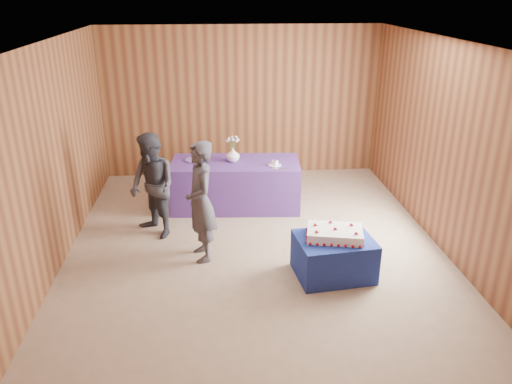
{
  "coord_description": "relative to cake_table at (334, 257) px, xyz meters",
  "views": [
    {
      "loc": [
        -0.51,
        -5.97,
        3.29
      ],
      "look_at": [
        0.02,
        0.1,
        0.78
      ],
      "focal_mm": 35.0,
      "sensor_mm": 36.0,
      "label": 1
    }
  ],
  "objects": [
    {
      "name": "sheet_cake",
      "position": [
        -0.0,
        0.01,
        0.31
      ],
      "size": [
        0.76,
        0.6,
        0.16
      ],
      "rotation": [
        0.0,
        0.0,
        -0.21
      ],
      "color": "white",
      "rests_on": "cake_table"
    },
    {
      "name": "vase",
      "position": [
        -1.12,
        2.23,
        0.61
      ],
      "size": [
        0.22,
        0.22,
        0.22
      ],
      "primitive_type": "imported",
      "rotation": [
        0.0,
        0.0,
        0.06
      ],
      "color": "white",
      "rests_on": "serving_table"
    },
    {
      "name": "guest_left",
      "position": [
        -1.6,
        0.58,
        0.54
      ],
      "size": [
        0.5,
        0.65,
        1.58
      ],
      "primitive_type": "imported",
      "rotation": [
        0.0,
        0.0,
        -1.33
      ],
      "color": "#393842",
      "rests_on": "ground"
    },
    {
      "name": "cake_table",
      "position": [
        0.0,
        0.0,
        0.0
      ],
      "size": [
        0.98,
        0.8,
        0.5
      ],
      "primitive_type": "cube",
      "rotation": [
        0.0,
        0.0,
        0.12
      ],
      "color": "#1A3D94",
      "rests_on": "ground"
    },
    {
      "name": "plate",
      "position": [
        -0.49,
        1.98,
        0.51
      ],
      "size": [
        0.27,
        0.27,
        0.01
      ],
      "primitive_type": "cylinder",
      "rotation": [
        0.0,
        0.0,
        -0.46
      ],
      "color": "white",
      "rests_on": "serving_table"
    },
    {
      "name": "flower_spray",
      "position": [
        -1.12,
        2.23,
        0.85
      ],
      "size": [
        0.21,
        0.21,
        0.16
      ],
      "color": "#296729",
      "rests_on": "vase"
    },
    {
      "name": "ground",
      "position": [
        -0.89,
        0.77,
        -0.25
      ],
      "size": [
        6.0,
        6.0,
        0.0
      ],
      "primitive_type": "plane",
      "color": "#9F826D",
      "rests_on": "ground"
    },
    {
      "name": "platter",
      "position": [
        -1.71,
        2.32,
        0.51
      ],
      "size": [
        0.39,
        0.39,
        0.02
      ],
      "primitive_type": "cylinder",
      "rotation": [
        0.0,
        0.0,
        -0.19
      ],
      "color": "#6453A7",
      "rests_on": "serving_table"
    },
    {
      "name": "serving_table",
      "position": [
        -1.09,
        2.19,
        0.12
      ],
      "size": [
        2.06,
        1.04,
        0.75
      ],
      "primitive_type": "cube",
      "rotation": [
        0.0,
        0.0,
        -0.07
      ],
      "color": "#53328B",
      "rests_on": "ground"
    },
    {
      "name": "cake_slice",
      "position": [
        -0.49,
        1.98,
        0.55
      ],
      "size": [
        0.1,
        0.1,
        0.09
      ],
      "rotation": [
        0.0,
        0.0,
        -0.69
      ],
      "color": "white",
      "rests_on": "plate"
    },
    {
      "name": "knife",
      "position": [
        -0.43,
        1.82,
        0.5
      ],
      "size": [
        0.26,
        0.03,
        0.0
      ],
      "primitive_type": "cube",
      "rotation": [
        0.0,
        0.0,
        -0.04
      ],
      "color": "silver",
      "rests_on": "serving_table"
    },
    {
      "name": "guest_right",
      "position": [
        -2.27,
        1.28,
        0.49
      ],
      "size": [
        0.89,
        0.92,
        1.49
      ],
      "primitive_type": "imported",
      "rotation": [
        0.0,
        0.0,
        -0.89
      ],
      "color": "#2E2F38",
      "rests_on": "ground"
    },
    {
      "name": "room_shell",
      "position": [
        -0.89,
        0.77,
        1.55
      ],
      "size": [
        5.04,
        6.04,
        2.72
      ],
      "color": "brown",
      "rests_on": "ground"
    }
  ]
}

